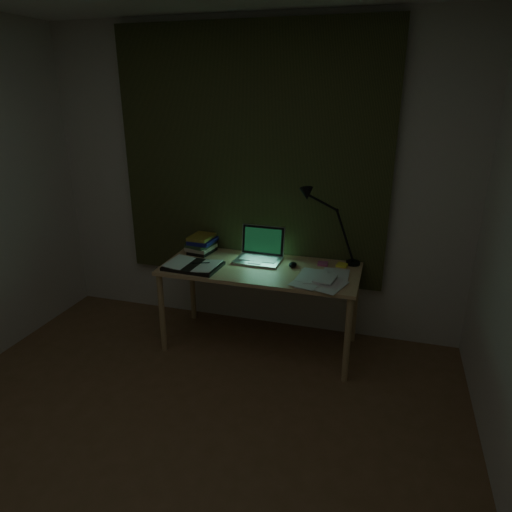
{
  "coord_description": "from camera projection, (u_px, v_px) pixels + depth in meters",
  "views": [
    {
      "loc": [
        1.08,
        -1.54,
        1.98
      ],
      "look_at": [
        0.19,
        1.47,
        0.82
      ],
      "focal_mm": 32.0,
      "sensor_mm": 36.0,
      "label": 1
    }
  ],
  "objects": [
    {
      "name": "floor",
      "position": [
        141.0,
        495.0,
        2.36
      ],
      "size": [
        3.5,
        4.0,
        0.0
      ],
      "primitive_type": "cube",
      "color": "brown",
      "rests_on": "ground"
    },
    {
      "name": "wall_back",
      "position": [
        252.0,
        183.0,
        3.73
      ],
      "size": [
        3.5,
        0.0,
        2.5
      ],
      "primitive_type": "cube",
      "color": "beige",
      "rests_on": "ground"
    },
    {
      "name": "curtain",
      "position": [
        251.0,
        159.0,
        3.62
      ],
      "size": [
        2.2,
        0.06,
        2.0
      ],
      "primitive_type": "cube",
      "color": "#2D3319",
      "rests_on": "wall_back"
    },
    {
      "name": "desk",
      "position": [
        260.0,
        307.0,
        3.62
      ],
      "size": [
        1.5,
        0.66,
        0.69
      ],
      "primitive_type": null,
      "color": "tan",
      "rests_on": "floor"
    },
    {
      "name": "laptop",
      "position": [
        258.0,
        246.0,
        3.57
      ],
      "size": [
        0.37,
        0.41,
        0.26
      ],
      "primitive_type": null,
      "rotation": [
        0.0,
        0.0,
        -0.03
      ],
      "color": "silver",
      "rests_on": "desk"
    },
    {
      "name": "open_textbook",
      "position": [
        193.0,
        265.0,
        3.49
      ],
      "size": [
        0.43,
        0.32,
        0.04
      ],
      "primitive_type": null,
      "rotation": [
        0.0,
        0.0,
        -0.06
      ],
      "color": "white",
      "rests_on": "desk"
    },
    {
      "name": "book_stack",
      "position": [
        202.0,
        244.0,
        3.8
      ],
      "size": [
        0.22,
        0.25,
        0.15
      ],
      "primitive_type": null,
      "rotation": [
        0.0,
        0.0,
        -0.13
      ],
      "color": "white",
      "rests_on": "desk"
    },
    {
      "name": "loose_papers",
      "position": [
        319.0,
        278.0,
        3.28
      ],
      "size": [
        0.39,
        0.4,
        0.02
      ],
      "primitive_type": null,
      "rotation": [
        0.0,
        0.0,
        -0.28
      ],
      "color": "silver",
      "rests_on": "desk"
    },
    {
      "name": "mouse",
      "position": [
        293.0,
        265.0,
        3.5
      ],
      "size": [
        0.06,
        0.1,
        0.03
      ],
      "primitive_type": "ellipsoid",
      "rotation": [
        0.0,
        0.0,
        -0.06
      ],
      "color": "black",
      "rests_on": "desk"
    },
    {
      "name": "sticky_yellow",
      "position": [
        342.0,
        265.0,
        3.52
      ],
      "size": [
        0.09,
        0.09,
        0.02
      ],
      "primitive_type": "cube",
      "rotation": [
        0.0,
        0.0,
        -0.15
      ],
      "color": "#FEF135",
      "rests_on": "desk"
    },
    {
      "name": "sticky_pink",
      "position": [
        323.0,
        264.0,
        3.55
      ],
      "size": [
        0.08,
        0.08,
        0.02
      ],
      "primitive_type": "cube",
      "rotation": [
        0.0,
        0.0,
        0.07
      ],
      "color": "#C64D84",
      "rests_on": "desk"
    },
    {
      "name": "desk_lamp",
      "position": [
        356.0,
        228.0,
        3.46
      ],
      "size": [
        0.43,
        0.36,
        0.6
      ],
      "primitive_type": null,
      "rotation": [
        0.0,
        0.0,
        -0.13
      ],
      "color": "black",
      "rests_on": "desk"
    }
  ]
}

